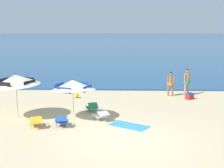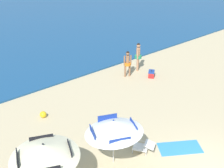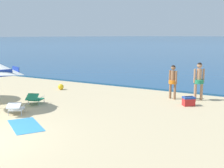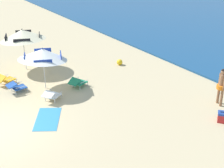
{
  "view_description": "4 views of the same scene",
  "coord_description": "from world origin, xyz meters",
  "px_view_note": "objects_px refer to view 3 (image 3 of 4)",
  "views": [
    {
      "loc": [
        -0.08,
        -11.28,
        4.26
      ],
      "look_at": [
        -0.7,
        6.79,
        1.09
      ],
      "focal_mm": 47.98,
      "sensor_mm": 36.0,
      "label": 1
    },
    {
      "loc": [
        -8.94,
        -4.82,
        8.67
      ],
      "look_at": [
        0.61,
        6.87,
        0.95
      ],
      "focal_mm": 52.48,
      "sensor_mm": 36.0,
      "label": 2
    },
    {
      "loc": [
        7.62,
        -4.85,
        3.03
      ],
      "look_at": [
        1.05,
        6.37,
        0.86
      ],
      "focal_mm": 46.92,
      "sensor_mm": 36.0,
      "label": 3
    },
    {
      "loc": [
        11.12,
        -2.27,
        6.67
      ],
      "look_at": [
        0.23,
        4.97,
        0.74
      ],
      "focal_mm": 53.34,
      "sensor_mm": 36.0,
      "label": 4
    }
  ],
  "objects_px": {
    "lounge_chair_under_umbrella": "(35,98)",
    "cooler_box": "(189,101)",
    "lounge_chair_beside_umbrella": "(16,108)",
    "person_standing_beside": "(173,79)",
    "beach_ball": "(61,87)",
    "beach_towel": "(25,125)",
    "person_standing_near_shore": "(199,79)"
  },
  "relations": [
    {
      "from": "lounge_chair_under_umbrella",
      "to": "cooler_box",
      "type": "distance_m",
      "value": 6.74
    },
    {
      "from": "lounge_chair_under_umbrella",
      "to": "lounge_chair_beside_umbrella",
      "type": "height_order",
      "value": "lounge_chair_under_umbrella"
    },
    {
      "from": "lounge_chair_beside_umbrella",
      "to": "person_standing_beside",
      "type": "xyz_separation_m",
      "value": [
        4.26,
        5.81,
        0.67
      ]
    },
    {
      "from": "person_standing_beside",
      "to": "cooler_box",
      "type": "height_order",
      "value": "person_standing_beside"
    },
    {
      "from": "person_standing_beside",
      "to": "beach_ball",
      "type": "relative_size",
      "value": 5.05
    },
    {
      "from": "lounge_chair_under_umbrella",
      "to": "beach_towel",
      "type": "height_order",
      "value": "lounge_chair_under_umbrella"
    },
    {
      "from": "person_standing_beside",
      "to": "beach_towel",
      "type": "distance_m",
      "value": 7.28
    },
    {
      "from": "lounge_chair_under_umbrella",
      "to": "person_standing_near_shore",
      "type": "distance_m",
      "value": 7.55
    },
    {
      "from": "cooler_box",
      "to": "beach_ball",
      "type": "relative_size",
      "value": 1.87
    },
    {
      "from": "lounge_chair_beside_umbrella",
      "to": "beach_towel",
      "type": "height_order",
      "value": "lounge_chair_beside_umbrella"
    },
    {
      "from": "person_standing_near_shore",
      "to": "beach_ball",
      "type": "xyz_separation_m",
      "value": [
        -7.36,
        -1.16,
        -0.87
      ]
    },
    {
      "from": "person_standing_near_shore",
      "to": "beach_towel",
      "type": "bearing_deg",
      "value": -120.41
    },
    {
      "from": "lounge_chair_under_umbrella",
      "to": "lounge_chair_beside_umbrella",
      "type": "distance_m",
      "value": 1.72
    },
    {
      "from": "lounge_chair_beside_umbrella",
      "to": "beach_towel",
      "type": "xyz_separation_m",
      "value": [
        1.35,
        -0.8,
        -0.27
      ]
    },
    {
      "from": "person_standing_near_shore",
      "to": "beach_towel",
      "type": "xyz_separation_m",
      "value": [
        -4.06,
        -6.92,
        -1.03
      ]
    },
    {
      "from": "person_standing_near_shore",
      "to": "cooler_box",
      "type": "height_order",
      "value": "person_standing_near_shore"
    },
    {
      "from": "lounge_chair_beside_umbrella",
      "to": "person_standing_beside",
      "type": "distance_m",
      "value": 7.24
    },
    {
      "from": "lounge_chair_beside_umbrella",
      "to": "person_standing_near_shore",
      "type": "bearing_deg",
      "value": 48.5
    },
    {
      "from": "lounge_chair_under_umbrella",
      "to": "cooler_box",
      "type": "xyz_separation_m",
      "value": [
        5.93,
        3.21,
        -0.07
      ]
    },
    {
      "from": "cooler_box",
      "to": "beach_towel",
      "type": "distance_m",
      "value": 6.89
    },
    {
      "from": "lounge_chair_under_umbrella",
      "to": "person_standing_near_shore",
      "type": "xyz_separation_m",
      "value": [
        6.01,
        4.51,
        0.76
      ]
    },
    {
      "from": "lounge_chair_beside_umbrella",
      "to": "beach_ball",
      "type": "distance_m",
      "value": 5.32
    },
    {
      "from": "lounge_chair_beside_umbrella",
      "to": "beach_towel",
      "type": "bearing_deg",
      "value": -30.53
    },
    {
      "from": "cooler_box",
      "to": "beach_towel",
      "type": "height_order",
      "value": "cooler_box"
    },
    {
      "from": "person_standing_near_shore",
      "to": "person_standing_beside",
      "type": "xyz_separation_m",
      "value": [
        -1.15,
        -0.31,
        -0.09
      ]
    },
    {
      "from": "lounge_chair_under_umbrella",
      "to": "person_standing_beside",
      "type": "distance_m",
      "value": 6.46
    },
    {
      "from": "beach_towel",
      "to": "person_standing_near_shore",
      "type": "bearing_deg",
      "value": 59.59
    },
    {
      "from": "lounge_chair_under_umbrella",
      "to": "person_standing_near_shore",
      "type": "height_order",
      "value": "person_standing_near_shore"
    },
    {
      "from": "person_standing_near_shore",
      "to": "person_standing_beside",
      "type": "bearing_deg",
      "value": -165.02
    },
    {
      "from": "lounge_chair_beside_umbrella",
      "to": "person_standing_beside",
      "type": "height_order",
      "value": "person_standing_beside"
    },
    {
      "from": "person_standing_beside",
      "to": "beach_ball",
      "type": "xyz_separation_m",
      "value": [
        -6.21,
        -0.86,
        -0.78
      ]
    },
    {
      "from": "lounge_chair_under_umbrella",
      "to": "beach_ball",
      "type": "height_order",
      "value": "lounge_chair_under_umbrella"
    }
  ]
}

